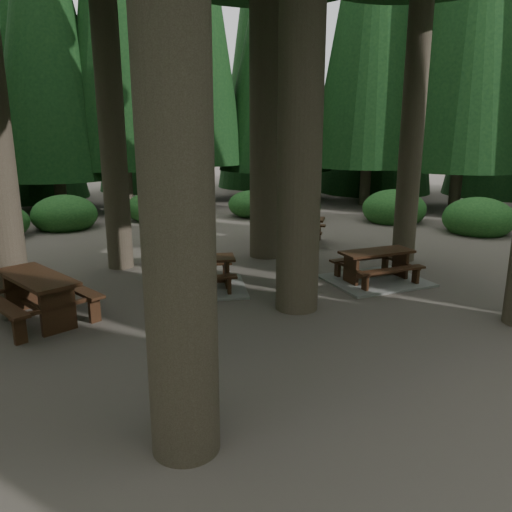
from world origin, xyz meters
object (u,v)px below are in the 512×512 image
picnic_table_a (376,271)px  picnic_table_b (38,291)px  picnic_table_d (294,226)px  picnic_table_c (197,279)px

picnic_table_a → picnic_table_b: 7.31m
picnic_table_d → picnic_table_a: bearing=-56.0°
picnic_table_a → picnic_table_d: size_ratio=1.00×
picnic_table_c → picnic_table_d: (4.49, 2.90, 0.29)m
picnic_table_b → picnic_table_c: size_ratio=0.91×
picnic_table_a → picnic_table_d: 4.46m
picnic_table_a → picnic_table_c: picnic_table_a is taller
picnic_table_a → picnic_table_d: bearing=89.0°
picnic_table_c → picnic_table_d: 5.35m
picnic_table_b → picnic_table_c: 3.34m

